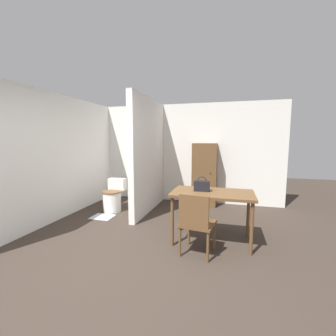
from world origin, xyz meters
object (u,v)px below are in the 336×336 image
object	(u,v)px
handbag	(202,186)
wooden_cabinet	(205,175)
toilet	(113,198)
wooden_chair	(196,222)
dining_table	(212,198)

from	to	relation	value
handbag	wooden_cabinet	world-z (taller)	wooden_cabinet
handbag	toilet	bearing A→B (deg)	154.94
handbag	wooden_cabinet	distance (m)	1.99
wooden_chair	wooden_cabinet	size ratio (longest dim) A/B	0.58
toilet	handbag	distance (m)	2.39
dining_table	toilet	world-z (taller)	dining_table
dining_table	wooden_chair	distance (m)	0.57
wooden_chair	handbag	size ratio (longest dim) A/B	3.69
wooden_chair	dining_table	bearing A→B (deg)	79.59
dining_table	handbag	distance (m)	0.24
toilet	wooden_cabinet	xyz separation A→B (m)	(1.94, 1.00, 0.46)
wooden_cabinet	dining_table	bearing A→B (deg)	-80.62
toilet	handbag	bearing A→B (deg)	-25.06
wooden_chair	handbag	xyz separation A→B (m)	(0.01, 0.52, 0.40)
dining_table	wooden_cabinet	distance (m)	2.03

